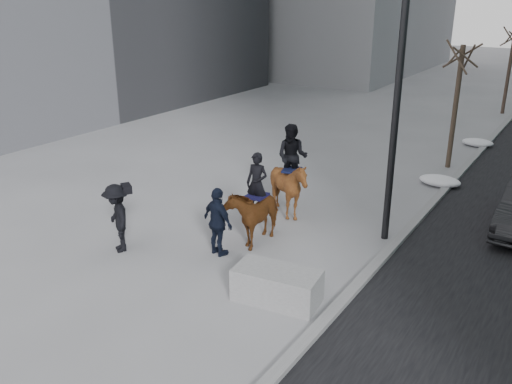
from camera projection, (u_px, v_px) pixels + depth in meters
The scene contains 11 objects.
ground at pixel (229, 265), 12.99m from camera, with size 120.00×120.00×0.00m, color gray.
curb at pixel (460, 173), 19.33m from camera, with size 0.25×90.00×0.12m, color gray.
planter at pixel (277, 285), 11.39m from camera, with size 1.80×0.90×0.72m, color #949597.
tree_near at pixel (456, 101), 19.35m from camera, with size 1.20×1.20×4.92m, color #33291E, non-canonical shape.
tree_far at pixel (509, 68), 28.21m from camera, with size 1.20×1.20×4.77m, color #3C2B23, non-canonical shape.
mounted_left at pixel (254, 209), 14.00m from camera, with size 0.93×1.86×2.35m.
mounted_right at pixel (290, 181), 15.40m from camera, with size 1.79×1.92×2.72m.
feeder at pixel (218, 222), 13.22m from camera, with size 1.11×0.99×1.75m.
camera_crew at pixel (117, 218), 13.44m from camera, with size 1.31×1.17×1.75m.
lamppost at pixel (404, 44), 12.78m from camera, with size 0.25×1.69×9.09m.
snow_piles at pixel (459, 162), 20.28m from camera, with size 1.37×6.71×0.35m.
Camera 1 is at (6.80, -9.37, 6.18)m, focal length 38.00 mm.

